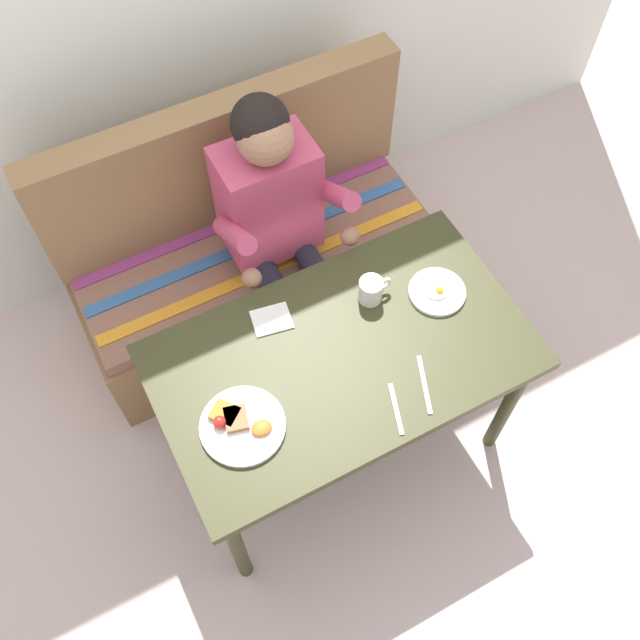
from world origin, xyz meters
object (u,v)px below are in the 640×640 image
object	(u,v)px
table	(341,366)
plate_eggs	(437,292)
plate_breakfast	(241,424)
napkin	(272,320)
coffee_mug	(371,290)
fork	(396,409)
person	(277,217)
knife	(424,385)
couch	(251,256)

from	to	relation	value
table	plate_eggs	size ratio (longest dim) A/B	6.26
plate_breakfast	napkin	distance (m)	0.38
table	coffee_mug	world-z (taller)	coffee_mug
napkin	fork	bearing A→B (deg)	-66.94
person	coffee_mug	xyz separation A→B (m)	(0.13, -0.45, 0.04)
fork	knife	bearing A→B (deg)	32.54
plate_breakfast	coffee_mug	xyz separation A→B (m)	(0.57, 0.22, 0.03)
couch	plate_eggs	bearing A→B (deg)	-61.06
plate_breakfast	napkin	xyz separation A→B (m)	(0.24, 0.29, -0.01)
couch	napkin	world-z (taller)	couch
coffee_mug	knife	size ratio (longest dim) A/B	0.59
couch	coffee_mug	bearing A→B (deg)	-73.25
plate_breakfast	plate_eggs	world-z (taller)	plate_breakfast
plate_eggs	coffee_mug	xyz separation A→B (m)	(-0.21, 0.09, 0.04)
plate_breakfast	napkin	bearing A→B (deg)	50.18
plate_eggs	coffee_mug	size ratio (longest dim) A/B	1.62
person	table	bearing A→B (deg)	-95.79
plate_eggs	knife	size ratio (longest dim) A/B	0.96
plate_eggs	napkin	distance (m)	0.56
coffee_mug	knife	distance (m)	0.36
couch	napkin	distance (m)	0.69
fork	coffee_mug	bearing A→B (deg)	89.82
plate_eggs	fork	world-z (taller)	plate_eggs
plate_eggs	napkin	size ratio (longest dim) A/B	1.52
coffee_mug	fork	xyz separation A→B (m)	(-0.13, -0.39, -0.05)
plate_eggs	table	bearing A→B (deg)	-171.94
table	couch	world-z (taller)	couch
person	napkin	size ratio (longest dim) A/B	9.64
person	fork	bearing A→B (deg)	-90.40
fork	knife	distance (m)	0.12
table	plate_breakfast	distance (m)	0.40
plate_eggs	coffee_mug	bearing A→B (deg)	156.76
napkin	knife	size ratio (longest dim) A/B	0.63
couch	table	bearing A→B (deg)	-90.00
couch	plate_breakfast	world-z (taller)	couch
table	fork	distance (m)	0.26
couch	plate_eggs	size ratio (longest dim) A/B	7.51
table	coffee_mug	xyz separation A→B (m)	(0.19, 0.14, 0.13)
person	napkin	bearing A→B (deg)	-118.62
couch	knife	xyz separation A→B (m)	(0.17, -0.98, 0.40)
table	person	distance (m)	0.60
couch	person	size ratio (longest dim) A/B	1.19
table	coffee_mug	size ratio (longest dim) A/B	10.17
table	person	bearing A→B (deg)	84.21
table	knife	xyz separation A→B (m)	(0.17, -0.21, 0.08)
couch	plate_breakfast	size ratio (longest dim) A/B	5.55
fork	person	bearing A→B (deg)	108.36
plate_breakfast	fork	size ratio (longest dim) A/B	1.53
table	couch	xyz separation A→B (m)	(0.00, 0.76, -0.32)
coffee_mug	person	bearing A→B (deg)	105.89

